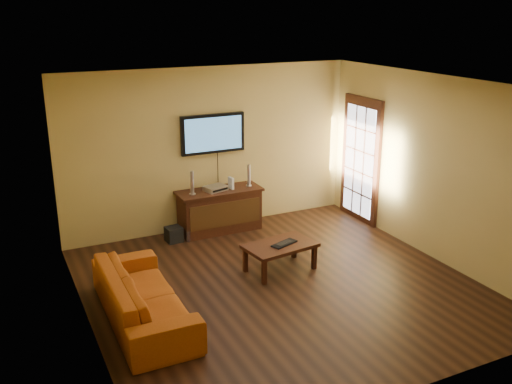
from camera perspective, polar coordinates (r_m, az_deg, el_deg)
ground_plane at (r=7.81m, az=2.49°, el=-9.37°), size 5.00×5.00×0.00m
room_walls at (r=7.73m, az=0.46°, el=3.77°), size 5.00×5.00×5.00m
french_door at (r=10.02m, az=10.40°, el=3.05°), size 0.07×1.02×2.22m
media_console at (r=9.53m, az=-3.65°, el=-1.82°), size 1.41×0.54×0.72m
television at (r=9.38m, az=-4.33°, el=5.84°), size 1.09×0.08×0.65m
coffee_table at (r=8.11m, az=2.42°, el=-5.58°), size 1.06×0.72×0.40m
sofa at (r=6.98m, az=-11.26°, el=-9.42°), size 0.63×2.12×0.83m
speaker_left at (r=9.17m, az=-6.40°, el=0.83°), size 0.11×0.11×0.39m
speaker_right at (r=9.56m, az=-0.72°, el=1.59°), size 0.10×0.10×0.37m
av_receiver at (r=9.37m, az=-4.08°, el=0.38°), size 0.41×0.34×0.08m
game_console at (r=9.44m, az=-2.51°, el=0.90°), size 0.05×0.14×0.19m
subwoofer at (r=9.25m, az=-8.22°, el=-4.21°), size 0.26×0.26×0.24m
bottle at (r=9.21m, az=-6.81°, el=-4.41°), size 0.07×0.07×0.20m
keyboard at (r=8.08m, az=2.84°, el=-5.16°), size 0.43×0.28×0.02m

